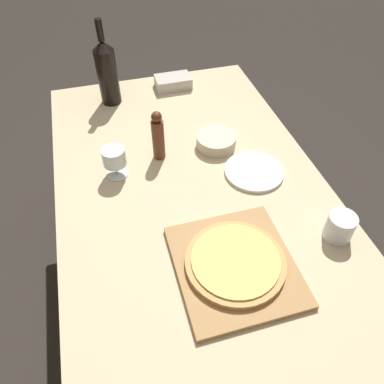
% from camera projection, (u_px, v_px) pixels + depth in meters
% --- Properties ---
extents(ground_plane, '(12.00, 12.00, 0.00)m').
position_uv_depth(ground_plane, '(193.00, 297.00, 1.88)').
color(ground_plane, '#2D2823').
extents(dining_table, '(0.94, 1.62, 0.78)m').
position_uv_depth(dining_table, '(193.00, 206.00, 1.38)').
color(dining_table, '#CCB78E').
rests_on(dining_table, ground_plane).
extents(cutting_board, '(0.34, 0.37, 0.02)m').
position_uv_depth(cutting_board, '(235.00, 265.00, 1.09)').
color(cutting_board, '#A87A47').
rests_on(cutting_board, dining_table).
extents(pizza, '(0.29, 0.29, 0.02)m').
position_uv_depth(pizza, '(235.00, 262.00, 1.07)').
color(pizza, tan).
rests_on(pizza, cutting_board).
extents(wine_bottle, '(0.09, 0.09, 0.37)m').
position_uv_depth(wine_bottle, '(107.00, 72.00, 1.60)').
color(wine_bottle, black).
rests_on(wine_bottle, dining_table).
extents(pepper_mill, '(0.05, 0.05, 0.20)m').
position_uv_depth(pepper_mill, '(158.00, 136.00, 1.37)').
color(pepper_mill, '#5B2D19').
rests_on(pepper_mill, dining_table).
extents(wine_glass, '(0.08, 0.08, 0.12)m').
position_uv_depth(wine_glass, '(114.00, 158.00, 1.31)').
color(wine_glass, silver).
rests_on(wine_glass, dining_table).
extents(small_bowl, '(0.15, 0.15, 0.05)m').
position_uv_depth(small_bowl, '(216.00, 141.00, 1.47)').
color(small_bowl, beige).
rests_on(small_bowl, dining_table).
extents(drinking_tumbler, '(0.09, 0.09, 0.09)m').
position_uv_depth(drinking_tumbler, '(340.00, 227.00, 1.14)').
color(drinking_tumbler, silver).
rests_on(drinking_tumbler, dining_table).
extents(dinner_plate, '(0.22, 0.22, 0.01)m').
position_uv_depth(dinner_plate, '(254.00, 171.00, 1.37)').
color(dinner_plate, silver).
rests_on(dinner_plate, dining_table).
extents(food_container, '(0.16, 0.10, 0.05)m').
position_uv_depth(food_container, '(173.00, 82.00, 1.77)').
color(food_container, '#BCB7AD').
rests_on(food_container, dining_table).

